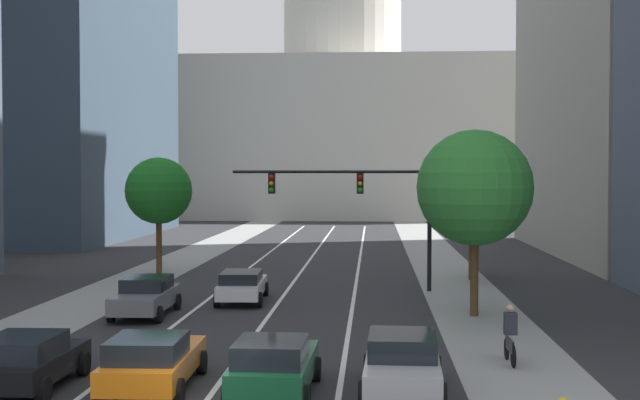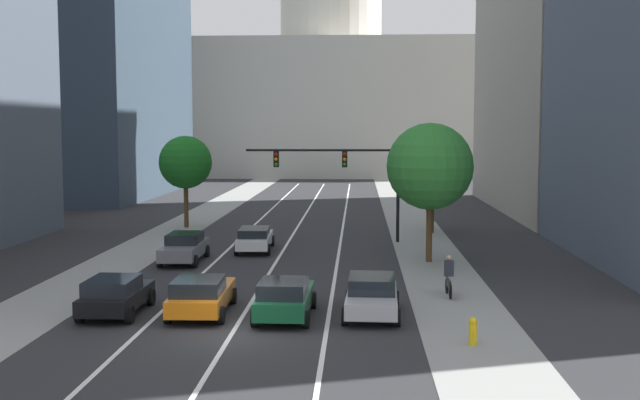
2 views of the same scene
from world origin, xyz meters
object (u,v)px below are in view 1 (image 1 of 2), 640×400
object	(u,v)px
car_green	(274,365)
street_tree_mid_right	(472,204)
car_gray	(146,296)
cyclist	(510,335)
car_white	(242,285)
capitol_building	(342,110)
car_black	(28,360)
car_silver	(402,362)
traffic_signal_mast	(363,196)
car_orange	(152,360)
street_tree_far_right	(475,188)
street_tree_near_left	(159,191)

from	to	relation	value
car_green	street_tree_mid_right	size ratio (longest dim) A/B	0.76
car_gray	cyclist	size ratio (longest dim) A/B	2.74
car_white	capitol_building	bearing A→B (deg)	-3.72
car_black	car_green	size ratio (longest dim) A/B	0.96
capitol_building	cyclist	bearing A→B (deg)	-84.73
car_silver	cyclist	size ratio (longest dim) A/B	2.54
traffic_signal_mast	car_gray	bearing A→B (deg)	-137.76
car_gray	car_orange	bearing A→B (deg)	-164.89
street_tree_far_right	capitol_building	bearing A→B (deg)	95.78
car_green	street_tree_near_left	xyz separation A→B (m)	(-9.31, 25.47, 3.75)
cyclist	street_tree_near_left	xyz separation A→B (m)	(-15.69, 21.46, 3.67)
street_tree_mid_right	street_tree_near_left	bearing A→B (deg)	173.43
car_gray	street_tree_mid_right	size ratio (longest dim) A/B	0.82
car_green	cyclist	distance (m)	7.54
car_black	car_orange	bearing A→B (deg)	-86.99
car_silver	traffic_signal_mast	world-z (taller)	traffic_signal_mast
street_tree_mid_right	car_gray	bearing A→B (deg)	-139.32
car_silver	street_tree_far_right	bearing A→B (deg)	-13.23
street_tree_near_left	traffic_signal_mast	bearing A→B (deg)	-29.17
street_tree_mid_right	capitol_building	bearing A→B (deg)	97.74
traffic_signal_mast	street_tree_far_right	size ratio (longest dim) A/B	1.30
car_silver	car_orange	size ratio (longest dim) A/B	0.93
car_white	car_black	xyz separation A→B (m)	(-3.17, -15.07, 0.03)
capitol_building	car_green	world-z (taller)	capitol_building
car_silver	street_tree_mid_right	world-z (taller)	street_tree_mid_right
car_black	car_orange	world-z (taller)	car_orange
car_gray	street_tree_near_left	bearing A→B (deg)	11.51
car_gray	car_green	xyz separation A→B (m)	(6.32, -11.66, 0.00)
car_white	street_tree_far_right	distance (m)	10.81
cyclist	street_tree_near_left	world-z (taller)	street_tree_near_left
cyclist	street_tree_far_right	world-z (taller)	street_tree_far_right
car_green	capitol_building	bearing A→B (deg)	2.33
car_white	car_green	size ratio (longest dim) A/B	1.10
car_silver	traffic_signal_mast	distance (m)	18.97
car_gray	street_tree_far_right	bearing A→B (deg)	-87.85
street_tree_far_right	car_white	bearing A→B (deg)	162.05
car_orange	street_tree_near_left	xyz separation A→B (m)	(-6.15, 25.01, 3.77)
street_tree_mid_right	street_tree_near_left	size ratio (longest dim) A/B	0.90
car_white	car_gray	world-z (taller)	car_gray
car_white	street_tree_mid_right	world-z (taller)	street_tree_mid_right
car_silver	car_green	xyz separation A→B (m)	(-3.17, -0.61, 0.01)
car_gray	street_tree_mid_right	world-z (taller)	street_tree_mid_right
car_orange	car_white	bearing A→B (deg)	-1.45
capitol_building	car_gray	distance (m)	79.88
car_black	car_silver	xyz separation A→B (m)	(9.49, 0.32, 0.01)
traffic_signal_mast	street_tree_near_left	world-z (taller)	street_tree_near_left
car_orange	traffic_signal_mast	world-z (taller)	traffic_signal_mast
car_black	car_orange	distance (m)	3.17
traffic_signal_mast	cyclist	size ratio (longest dim) A/B	5.42
cyclist	car_green	bearing A→B (deg)	120.74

